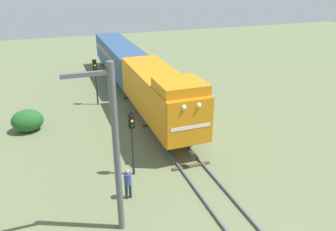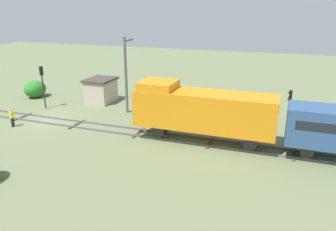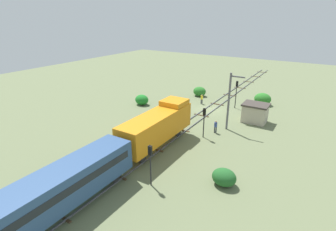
{
  "view_description": "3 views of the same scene",
  "coord_description": "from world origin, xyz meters",
  "px_view_note": "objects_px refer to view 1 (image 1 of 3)",
  "views": [
    {
      "loc": [
        -7.02,
        -5.68,
        10.59
      ],
      "look_at": [
        -0.52,
        12.08,
        2.35
      ],
      "focal_mm": 35.0,
      "sensor_mm": 36.0,
      "label": 1
    },
    {
      "loc": [
        24.01,
        20.89,
        10.52
      ],
      "look_at": [
        0.18,
        12.3,
        2.01
      ],
      "focal_mm": 35.0,
      "sensor_mm": 36.0,
      "label": 2
    },
    {
      "loc": [
        -15.44,
        37.63,
        14.49
      ],
      "look_at": [
        1.07,
        11.14,
        2.42
      ],
      "focal_mm": 28.0,
      "sensor_mm": 36.0,
      "label": 3
    }
  ],
  "objects_px": {
    "locomotive": "(160,93)",
    "traffic_signal_far": "(95,74)",
    "passenger_car_leading": "(120,56)",
    "catenary_mast": "(115,149)",
    "traffic_signal_mid": "(132,132)",
    "worker_by_signal": "(128,182)"
  },
  "relations": [
    {
      "from": "locomotive",
      "to": "passenger_car_leading",
      "type": "bearing_deg",
      "value": 90.0
    },
    {
      "from": "locomotive",
      "to": "catenary_mast",
      "type": "height_order",
      "value": "catenary_mast"
    },
    {
      "from": "traffic_signal_far",
      "to": "catenary_mast",
      "type": "distance_m",
      "value": 15.73
    },
    {
      "from": "traffic_signal_far",
      "to": "catenary_mast",
      "type": "relative_size",
      "value": 0.52
    },
    {
      "from": "passenger_car_leading",
      "to": "traffic_signal_mid",
      "type": "distance_m",
      "value": 18.81
    },
    {
      "from": "traffic_signal_far",
      "to": "traffic_signal_mid",
      "type": "bearing_deg",
      "value": -89.01
    },
    {
      "from": "locomotive",
      "to": "passenger_car_leading",
      "type": "xyz_separation_m",
      "value": [
        0.0,
        13.34,
        -0.25
      ]
    },
    {
      "from": "passenger_car_leading",
      "to": "traffic_signal_far",
      "type": "xyz_separation_m",
      "value": [
        -3.6,
        -6.87,
        0.26
      ]
    },
    {
      "from": "catenary_mast",
      "to": "worker_by_signal",
      "type": "bearing_deg",
      "value": 66.35
    },
    {
      "from": "traffic_signal_far",
      "to": "catenary_mast",
      "type": "bearing_deg",
      "value": -95.36
    },
    {
      "from": "locomotive",
      "to": "catenary_mast",
      "type": "relative_size",
      "value": 1.51
    },
    {
      "from": "locomotive",
      "to": "traffic_signal_far",
      "type": "relative_size",
      "value": 2.9
    },
    {
      "from": "locomotive",
      "to": "traffic_signal_far",
      "type": "xyz_separation_m",
      "value": [
        -3.6,
        6.46,
        0.02
      ]
    },
    {
      "from": "passenger_car_leading",
      "to": "catenary_mast",
      "type": "bearing_deg",
      "value": -102.7
    },
    {
      "from": "worker_by_signal",
      "to": "catenary_mast",
      "type": "relative_size",
      "value": 0.22
    },
    {
      "from": "locomotive",
      "to": "traffic_signal_far",
      "type": "distance_m",
      "value": 7.4
    },
    {
      "from": "traffic_signal_far",
      "to": "worker_by_signal",
      "type": "distance_m",
      "value": 13.77
    },
    {
      "from": "locomotive",
      "to": "traffic_signal_far",
      "type": "height_order",
      "value": "locomotive"
    },
    {
      "from": "passenger_car_leading",
      "to": "traffic_signal_mid",
      "type": "height_order",
      "value": "traffic_signal_mid"
    },
    {
      "from": "locomotive",
      "to": "traffic_signal_mid",
      "type": "distance_m",
      "value": 6.18
    },
    {
      "from": "traffic_signal_mid",
      "to": "worker_by_signal",
      "type": "height_order",
      "value": "traffic_signal_mid"
    },
    {
      "from": "traffic_signal_far",
      "to": "worker_by_signal",
      "type": "xyz_separation_m",
      "value": [
        -0.6,
        -13.63,
        -1.79
      ]
    }
  ]
}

